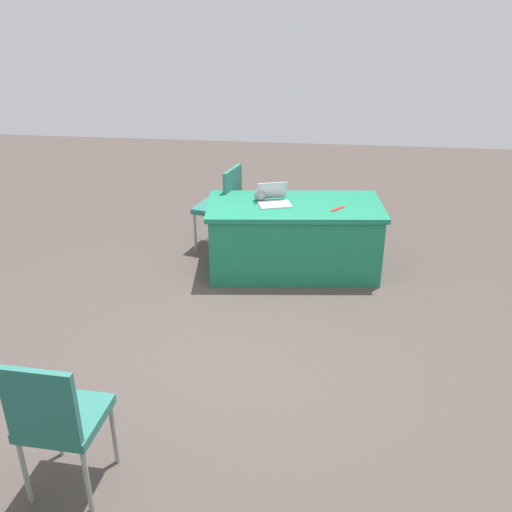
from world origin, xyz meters
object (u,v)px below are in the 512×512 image
table_foreground (294,237)px  laptop_silver (274,200)px  chair_tucked_left (57,417)px  yarn_ball (260,195)px  scissors_red (338,209)px  chair_near_front (223,203)px

table_foreground → laptop_silver: laptop_silver is taller
table_foreground → laptop_silver: 0.46m
chair_tucked_left → laptop_silver: size_ratio=2.49×
table_foreground → yarn_ball: bearing=-9.7°
chair_tucked_left → table_foreground: bearing=73.0°
table_foreground → scissors_red: scissors_red is taller
chair_near_front → laptop_silver: size_ratio=2.48×
chair_tucked_left → scissors_red: bearing=65.6°
table_foreground → chair_near_front: size_ratio=1.93×
chair_near_front → laptop_silver: (-0.62, 0.47, 0.22)m
chair_near_front → chair_tucked_left: (0.31, 3.58, 0.00)m
scissors_red → chair_near_front: bearing=-74.3°
laptop_silver → scissors_red: (-0.65, 0.08, -0.04)m
chair_near_front → scissors_red: chair_near_front is taller
chair_near_front → scissors_red: size_ratio=5.38×
laptop_silver → chair_near_front: bearing=-55.0°
table_foreground → chair_tucked_left: chair_tucked_left is taller
chair_tucked_left → yarn_ball: size_ratio=7.94×
chair_tucked_left → yarn_ball: 3.30m
chair_near_front → scissors_red: bearing=-98.3°
chair_tucked_left → scissors_red: (-1.58, -3.04, 0.18)m
chair_tucked_left → scissors_red: size_ratio=5.40×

